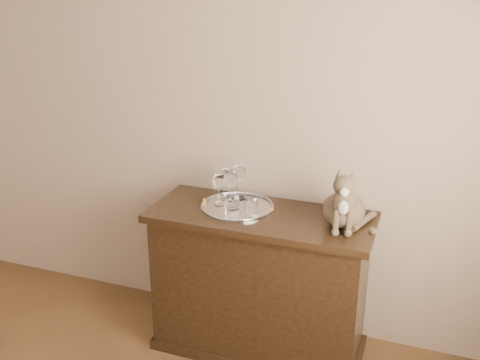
{
  "coord_description": "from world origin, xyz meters",
  "views": [
    {
      "loc": [
        1.39,
        -0.55,
        2.0
      ],
      "look_at": [
        0.48,
        1.95,
        1.02
      ],
      "focal_mm": 40.0,
      "sensor_mm": 36.0,
      "label": 1
    }
  ],
  "objects": [
    {
      "name": "wall_back",
      "position": [
        0.0,
        2.25,
        1.35
      ],
      "size": [
        4.0,
        0.1,
        2.7
      ],
      "primitive_type": "cube",
      "color": "tan",
      "rests_on": "ground"
    },
    {
      "name": "cat",
      "position": [
        1.03,
        1.95,
        1.02
      ],
      "size": [
        0.37,
        0.35,
        0.33
      ],
      "primitive_type": null,
      "rotation": [
        0.0,
        0.0,
        0.13
      ],
      "color": "#4C392D",
      "rests_on": "sideboard"
    },
    {
      "name": "wine_glass_c",
      "position": [
        0.35,
        1.97,
        0.95
      ],
      "size": [
        0.07,
        0.07,
        0.18
      ],
      "primitive_type": null,
      "color": "silver",
      "rests_on": "tray"
    },
    {
      "name": "tray",
      "position": [
        0.46,
        1.97,
        0.85
      ],
      "size": [
        0.4,
        0.4,
        0.01
      ],
      "primitive_type": "cylinder",
      "color": "silver",
      "rests_on": "sideboard"
    },
    {
      "name": "sideboard",
      "position": [
        0.6,
        1.94,
        0.42
      ],
      "size": [
        1.2,
        0.5,
        0.85
      ],
      "primitive_type": null,
      "color": "black",
      "rests_on": "ground"
    },
    {
      "name": "wine_glass_d",
      "position": [
        0.42,
        1.97,
        0.96
      ],
      "size": [
        0.08,
        0.08,
        0.21
      ],
      "primitive_type": null,
      "color": "white",
      "rests_on": "tray"
    },
    {
      "name": "wine_glass_a",
      "position": [
        0.36,
        2.06,
        0.95
      ],
      "size": [
        0.07,
        0.07,
        0.18
      ],
      "primitive_type": null,
      "color": "silver",
      "rests_on": "tray"
    },
    {
      "name": "wine_glass_b",
      "position": [
        0.42,
        2.09,
        0.96
      ],
      "size": [
        0.08,
        0.08,
        0.2
      ],
      "primitive_type": null,
      "color": "silver",
      "rests_on": "tray"
    },
    {
      "name": "tumbler_b",
      "position": [
        0.46,
        1.88,
        0.9
      ],
      "size": [
        0.08,
        0.08,
        0.09
      ],
      "primitive_type": "cylinder",
      "color": "white",
      "rests_on": "tray"
    },
    {
      "name": "tumbler_a",
      "position": [
        0.55,
        1.91,
        0.9
      ],
      "size": [
        0.07,
        0.07,
        0.08
      ],
      "primitive_type": "cylinder",
      "color": "white",
      "rests_on": "tray"
    }
  ]
}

